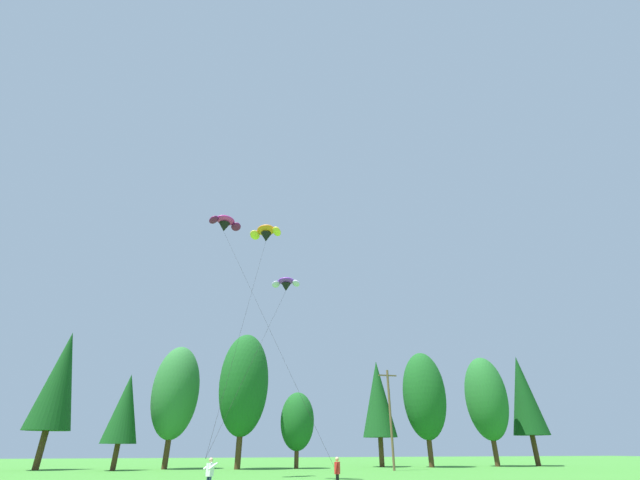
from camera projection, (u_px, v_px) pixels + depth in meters
The scene contains 15 objects.
treeline_tree_c at pixel (60, 379), 48.32m from camera, with size 4.89×4.89×14.94m.
treeline_tree_d at pixel (125, 408), 46.10m from camera, with size 3.76×3.76×9.81m.
treeline_tree_e at pixel (176, 392), 49.72m from camera, with size 5.47×5.47×13.60m.
treeline_tree_f at pixel (244, 384), 49.90m from camera, with size 5.88×5.88×15.10m.
treeline_tree_g at pixel (297, 421), 49.85m from camera, with size 4.06×4.06×8.36m.
treeline_tree_h at pixel (378, 398), 55.37m from camera, with size 4.46×4.46×13.00m.
treeline_tree_i at pixel (424, 395), 54.49m from camera, with size 5.55×5.55×13.91m.
treeline_tree_j at pixel (486, 398), 56.65m from camera, with size 5.51×5.51×13.75m.
treeline_tree_k at pixel (524, 395), 58.46m from camera, with size 4.74×4.74×14.25m.
utility_pole at pixel (390, 415), 45.64m from camera, with size 2.20×0.26×10.26m.
kite_flyer_near at pixel (210, 473), 20.97m from camera, with size 0.75×0.76×1.69m.
kite_flyer_mid at pixel (337, 471), 22.86m from camera, with size 0.46×0.59×1.69m.
parafoil_kite_high_orange at pixel (266, 233), 36.89m from camera, with size 4.65×9.47×18.57m.
parafoil_kite_mid_magenta at pixel (225, 223), 40.19m from camera, with size 9.37×12.18×21.37m.
parafoil_kite_far_purple at pixel (286, 284), 35.12m from camera, with size 6.42×8.99×13.67m.
Camera 1 is at (-4.74, 1.82, 2.13)m, focal length 23.02 mm.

